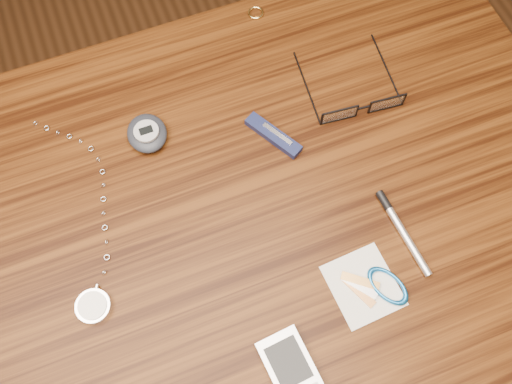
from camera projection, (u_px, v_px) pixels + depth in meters
ground at (247, 327)px, 1.44m from camera, size 3.80×3.80×0.00m
desk at (240, 248)px, 0.84m from camera, size 1.00×0.70×0.75m
eyeglasses at (361, 105)px, 0.81m from camera, size 0.14×0.14×0.03m
gold_ring at (256, 13)px, 0.89m from camera, size 0.03×0.03×0.00m
pocket_watch at (93, 298)px, 0.70m from camera, size 0.08×0.31×0.01m
pda_phone at (293, 373)px, 0.67m from camera, size 0.06×0.10×0.01m
pedometer at (147, 133)px, 0.79m from camera, size 0.06×0.06×0.03m
notepad_keys at (376, 286)px, 0.71m from camera, size 0.10×0.09×0.01m
pocket_knife at (273, 135)px, 0.80m from camera, size 0.06×0.09×0.01m
silver_pen at (399, 226)px, 0.74m from camera, size 0.02×0.13×0.01m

